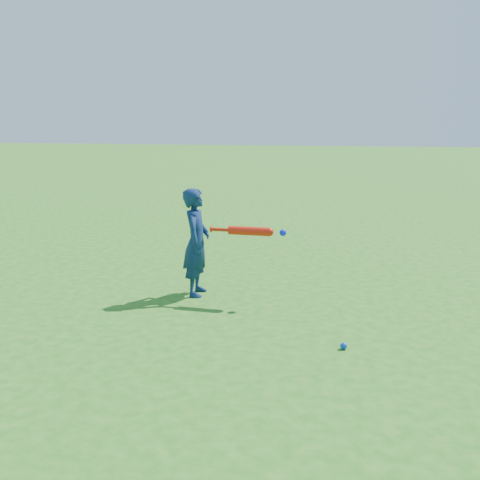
{
  "coord_description": "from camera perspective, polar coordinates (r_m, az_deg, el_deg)",
  "views": [
    {
      "loc": [
        2.04,
        -5.6,
        1.91
      ],
      "look_at": [
        0.78,
        -0.05,
        0.66
      ],
      "focal_mm": 40.0,
      "sensor_mm": 36.0,
      "label": 1
    }
  ],
  "objects": [
    {
      "name": "child",
      "position": [
        5.98,
        -4.66,
        -0.25
      ],
      "size": [
        0.33,
        0.46,
        1.21
      ],
      "primitive_type": "imported",
      "rotation": [
        0.0,
        0.0,
        1.66
      ],
      "color": "#10264E",
      "rests_on": "ground"
    },
    {
      "name": "bat_swing",
      "position": [
        5.72,
        1.33,
        0.95
      ],
      "size": [
        0.84,
        0.1,
        0.09
      ],
      "rotation": [
        0.0,
        0.0,
        -0.02
      ],
      "color": "red",
      "rests_on": "ground"
    },
    {
      "name": "ground",
      "position": [
        6.26,
        -6.95,
        -5.44
      ],
      "size": [
        80.0,
        80.0,
        0.0
      ],
      "primitive_type": "plane",
      "color": "#266A19",
      "rests_on": "ground"
    },
    {
      "name": "ground_ball_blue",
      "position": [
        4.77,
        10.99,
        -11.03
      ],
      "size": [
        0.06,
        0.06,
        0.06
      ],
      "primitive_type": "sphere",
      "color": "#0C3CCD",
      "rests_on": "ground"
    }
  ]
}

